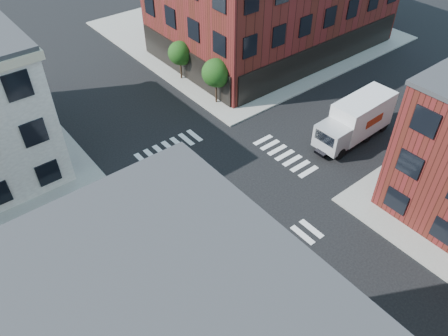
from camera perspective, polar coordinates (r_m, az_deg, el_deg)
ground at (r=33.44m, az=-0.61°, el=-3.07°), size 120.00×120.00×0.00m
sidewalk_ne at (r=58.44m, az=2.98°, el=17.52°), size 30.00×30.00×0.15m
tree_near at (r=41.72m, az=-0.97°, el=12.17°), size 2.69×2.69×4.49m
tree_far at (r=46.22m, az=-5.70°, el=14.59°), size 2.43×2.43×4.07m
signal_pole at (r=25.13m, az=-3.34°, el=-13.33°), size 1.29×1.24×4.60m
box_truck at (r=39.21m, az=16.90°, el=6.10°), size 8.32×2.72×3.73m
traffic_cone at (r=27.95m, az=-2.61°, el=-13.98°), size 0.47×0.47×0.78m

